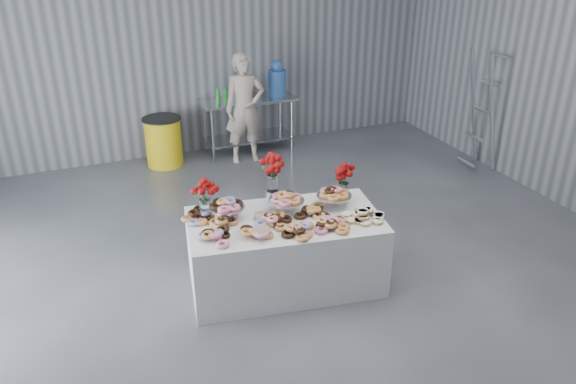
% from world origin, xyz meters
% --- Properties ---
extents(ground, '(9.00, 9.00, 0.00)m').
position_xyz_m(ground, '(0.00, 0.00, 0.00)').
color(ground, '#3A3D43').
rests_on(ground, ground).
extents(room_walls, '(8.04, 9.04, 4.02)m').
position_xyz_m(room_walls, '(-0.27, 0.07, 2.64)').
color(room_walls, gray).
rests_on(room_walls, ground).
extents(display_table, '(2.03, 1.28, 0.75)m').
position_xyz_m(display_table, '(-0.05, 0.48, 0.38)').
color(display_table, white).
rests_on(display_table, ground).
extents(prep_table, '(1.50, 0.60, 0.90)m').
position_xyz_m(prep_table, '(0.77, 4.10, 0.62)').
color(prep_table, silver).
rests_on(prep_table, ground).
extents(donut_mounds, '(1.91, 1.07, 0.09)m').
position_xyz_m(donut_mounds, '(-0.05, 0.43, 0.80)').
color(donut_mounds, '#E2A252').
rests_on(donut_mounds, display_table).
extents(cake_stand_left, '(0.36, 0.36, 0.17)m').
position_xyz_m(cake_stand_left, '(-0.57, 0.71, 0.89)').
color(cake_stand_left, silver).
rests_on(cake_stand_left, display_table).
extents(cake_stand_mid, '(0.36, 0.36, 0.17)m').
position_xyz_m(cake_stand_mid, '(0.02, 0.62, 0.89)').
color(cake_stand_mid, silver).
rests_on(cake_stand_mid, display_table).
extents(cake_stand_right, '(0.36, 0.36, 0.17)m').
position_xyz_m(cake_stand_right, '(0.52, 0.54, 0.89)').
color(cake_stand_right, silver).
rests_on(cake_stand_right, display_table).
extents(danish_pile, '(0.48, 0.48, 0.11)m').
position_xyz_m(danish_pile, '(0.67, 0.22, 0.81)').
color(danish_pile, white).
rests_on(danish_pile, display_table).
extents(bouquet_left, '(0.26, 0.26, 0.42)m').
position_xyz_m(bouquet_left, '(-0.75, 0.84, 1.05)').
color(bouquet_left, white).
rests_on(bouquet_left, display_table).
extents(bouquet_right, '(0.26, 0.26, 0.42)m').
position_xyz_m(bouquet_right, '(0.69, 0.67, 1.05)').
color(bouquet_right, white).
rests_on(bouquet_right, display_table).
extents(bouquet_center, '(0.26, 0.26, 0.57)m').
position_xyz_m(bouquet_center, '(-0.04, 0.83, 1.13)').
color(bouquet_center, silver).
rests_on(bouquet_center, display_table).
extents(water_jug, '(0.28, 0.28, 0.55)m').
position_xyz_m(water_jug, '(1.27, 4.10, 1.15)').
color(water_jug, '#3E7DD6').
rests_on(water_jug, prep_table).
extents(drink_bottles, '(0.54, 0.08, 0.27)m').
position_xyz_m(drink_bottles, '(0.45, 4.00, 1.04)').
color(drink_bottles, '#268C33').
rests_on(drink_bottles, prep_table).
extents(person, '(0.65, 0.46, 1.67)m').
position_xyz_m(person, '(0.63, 3.80, 0.84)').
color(person, '#CC8C93').
rests_on(person, ground).
extents(trash_barrel, '(0.58, 0.58, 0.75)m').
position_xyz_m(trash_barrel, '(-0.59, 4.10, 0.38)').
color(trash_barrel, yellow).
rests_on(trash_barrel, ground).
extents(stepladder, '(0.60, 0.46, 1.82)m').
position_xyz_m(stepladder, '(3.75, 2.21, 0.90)').
color(stepladder, silver).
rests_on(stepladder, ground).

